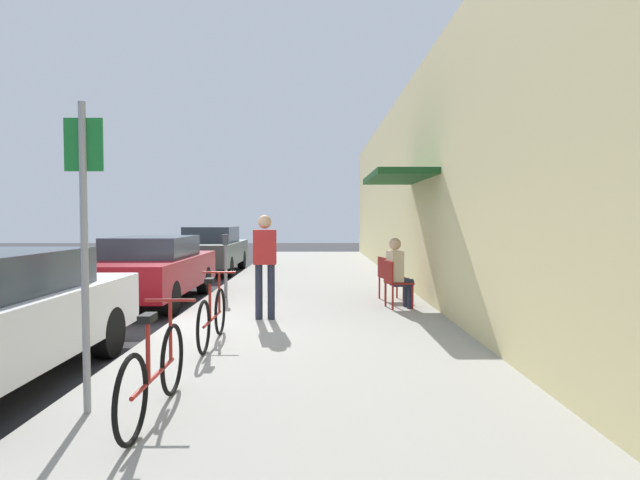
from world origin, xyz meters
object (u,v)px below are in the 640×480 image
at_px(bicycle_1, 213,316).
at_px(pedestrian_standing, 265,258).
at_px(cafe_chair_0, 395,281).
at_px(street_sign, 84,233).
at_px(parked_car_1, 151,268).
at_px(bicycle_0, 155,373).
at_px(parked_car_2, 211,249).
at_px(cafe_chair_1, 388,275).
at_px(parking_meter, 226,261).
at_px(seated_patron_0, 398,270).

relative_size(bicycle_1, pedestrian_standing, 1.01).
xyz_separation_m(cafe_chair_0, pedestrian_standing, (-2.28, -1.04, 0.50)).
bearing_deg(bicycle_1, street_sign, -103.68).
bearing_deg(pedestrian_standing, parked_car_1, 138.10).
xyz_separation_m(bicycle_0, bicycle_1, (-0.02, 2.45, 0.00)).
bearing_deg(street_sign, parked_car_2, 96.90).
bearing_deg(cafe_chair_0, bicycle_0, -118.49).
xyz_separation_m(bicycle_1, cafe_chair_1, (2.80, 3.62, 0.14)).
bearing_deg(bicycle_1, pedestrian_standing, 72.17).
bearing_deg(cafe_chair_0, parking_meter, 159.22).
height_order(bicycle_0, cafe_chair_1, bicycle_0).
relative_size(parked_car_1, cafe_chair_0, 5.06).
height_order(parked_car_2, parking_meter, parked_car_2).
xyz_separation_m(street_sign, bicycle_1, (0.58, 2.37, -1.16)).
bearing_deg(seated_patron_0, parked_car_2, 123.91).
bearing_deg(bicycle_1, parked_car_1, 117.66).
relative_size(parked_car_1, street_sign, 1.69).
relative_size(bicycle_0, seated_patron_0, 1.33).
xyz_separation_m(street_sign, cafe_chair_1, (3.38, 5.99, -1.02)).
xyz_separation_m(bicycle_1, seated_patron_0, (2.86, 2.69, 0.34)).
height_order(seated_patron_0, pedestrian_standing, pedestrian_standing).
bearing_deg(pedestrian_standing, bicycle_1, -107.83).
bearing_deg(bicycle_0, bicycle_1, 90.46).
distance_m(parked_car_1, street_sign, 6.56).
height_order(parked_car_2, cafe_chair_1, parked_car_2).
relative_size(parked_car_1, cafe_chair_1, 5.06).
distance_m(street_sign, bicycle_0, 1.31).
relative_size(bicycle_1, cafe_chair_0, 1.97).
distance_m(bicycle_1, pedestrian_standing, 1.83).
relative_size(parked_car_2, seated_patron_0, 3.41).
xyz_separation_m(parked_car_1, parking_meter, (1.55, -0.02, 0.16)).
xyz_separation_m(parked_car_1, pedestrian_standing, (2.60, -2.33, 0.39)).
bearing_deg(bicycle_0, parked_car_1, 108.10).
distance_m(parked_car_2, cafe_chair_0, 8.83).
distance_m(bicycle_0, pedestrian_standing, 4.16).
distance_m(parked_car_2, parking_meter, 6.29).
height_order(cafe_chair_0, pedestrian_standing, pedestrian_standing).
distance_m(parked_car_1, seated_patron_0, 5.10).
distance_m(seated_patron_0, cafe_chair_1, 0.96).
height_order(parked_car_1, bicycle_0, parked_car_1).
relative_size(parked_car_2, bicycle_1, 2.57).
relative_size(street_sign, seated_patron_0, 2.02).
xyz_separation_m(street_sign, cafe_chair_0, (3.38, 5.04, -1.02)).
height_order(bicycle_0, bicycle_1, same).
bearing_deg(parking_meter, pedestrian_standing, -65.55).
distance_m(parked_car_2, bicycle_0, 12.66).
height_order(parked_car_2, cafe_chair_0, parked_car_2).
relative_size(parking_meter, cafe_chair_0, 1.52).
xyz_separation_m(parked_car_2, cafe_chair_0, (4.88, -7.36, -0.15)).
xyz_separation_m(bicycle_0, pedestrian_standing, (0.50, 4.08, 0.64)).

